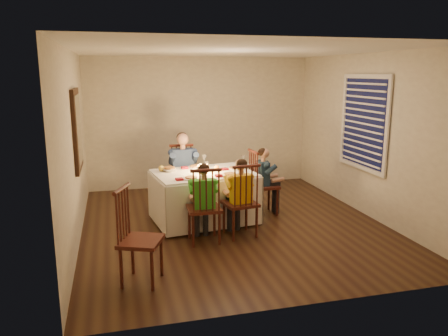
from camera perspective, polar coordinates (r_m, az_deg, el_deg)
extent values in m
plane|color=black|center=(6.80, 1.20, -7.33)|extent=(5.00, 5.00, 0.00)
cube|color=beige|center=(6.27, -18.99, 2.58)|extent=(0.02, 5.00, 2.60)
cube|color=beige|center=(7.41, 18.31, 4.03)|extent=(0.02, 5.00, 2.60)
cube|color=beige|center=(8.89, -3.11, 5.93)|extent=(4.50, 0.02, 2.60)
plane|color=white|center=(6.41, 1.31, 15.11)|extent=(5.00, 5.00, 0.00)
cube|color=silver|center=(6.73, -2.68, -0.73)|extent=(1.61, 1.25, 0.04)
cube|color=silver|center=(7.31, -4.08, -2.71)|extent=(1.50, 0.23, 0.73)
cube|color=silver|center=(6.34, -1.00, -5.04)|extent=(1.50, 0.23, 0.73)
cube|color=silver|center=(7.10, 3.04, -3.15)|extent=(0.17, 1.09, 0.73)
cube|color=silver|center=(6.62, -8.76, -4.44)|extent=(0.17, 1.09, 0.73)
cylinder|color=silver|center=(7.05, -3.75, 0.11)|extent=(0.29, 0.29, 0.02)
cylinder|color=silver|center=(6.31, -4.30, -1.36)|extent=(0.29, 0.29, 0.02)
cylinder|color=silver|center=(6.51, 0.78, -0.89)|extent=(0.29, 0.29, 0.02)
cylinder|color=silver|center=(6.95, 1.45, -0.04)|extent=(0.29, 0.29, 0.02)
cylinder|color=white|center=(6.69, -3.35, -0.20)|extent=(0.06, 0.06, 0.10)
cylinder|color=white|center=(6.73, -2.21, -0.10)|extent=(0.06, 0.06, 0.10)
sphere|color=yellow|center=(6.85, -8.20, -0.06)|extent=(0.09, 0.09, 0.09)
sphere|color=orange|center=(6.85, -0.95, 0.03)|extent=(0.08, 0.08, 0.08)
imported|color=silver|center=(6.82, -7.11, -0.24)|extent=(0.27, 0.27, 0.05)
cube|color=black|center=(6.54, -18.66, 4.75)|extent=(0.05, 0.95, 1.15)
cube|color=white|center=(6.53, -18.41, 4.77)|extent=(0.01, 0.78, 0.98)
cube|color=black|center=(7.46, 17.87, 5.67)|extent=(0.01, 1.20, 1.40)
cube|color=white|center=(7.45, 17.77, 5.67)|extent=(0.03, 1.34, 1.54)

